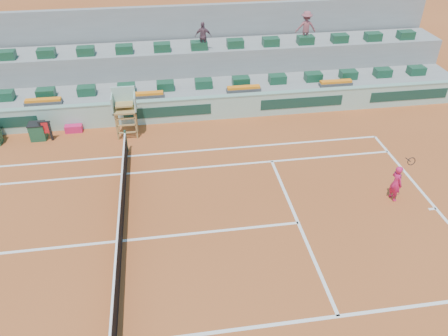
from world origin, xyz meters
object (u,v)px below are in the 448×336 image
(umpire_chair, at_px, (124,106))
(drink_cooler_a, at_px, (38,131))
(player_bag, at_px, (74,129))
(tennis_player, at_px, (396,183))

(umpire_chair, relative_size, drink_cooler_a, 2.86)
(umpire_chair, bearing_deg, player_bag, 166.40)
(umpire_chair, bearing_deg, tennis_player, -32.41)
(player_bag, height_order, tennis_player, tennis_player)
(player_bag, relative_size, drink_cooler_a, 0.98)
(umpire_chair, relative_size, tennis_player, 1.05)
(umpire_chair, distance_m, drink_cooler_a, 4.38)
(drink_cooler_a, bearing_deg, tennis_player, -24.95)
(umpire_chair, height_order, tennis_player, umpire_chair)
(player_bag, relative_size, umpire_chair, 0.34)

